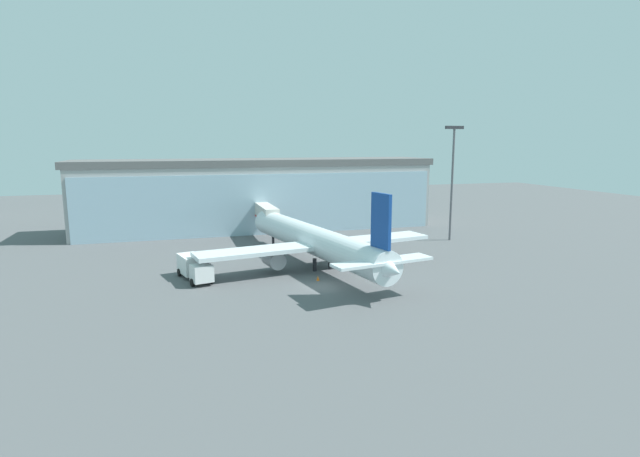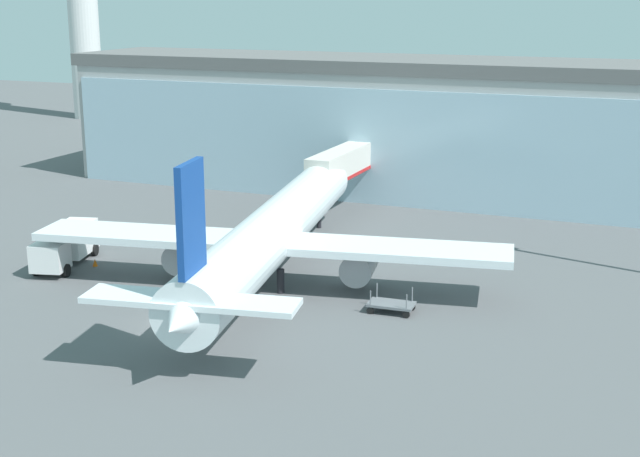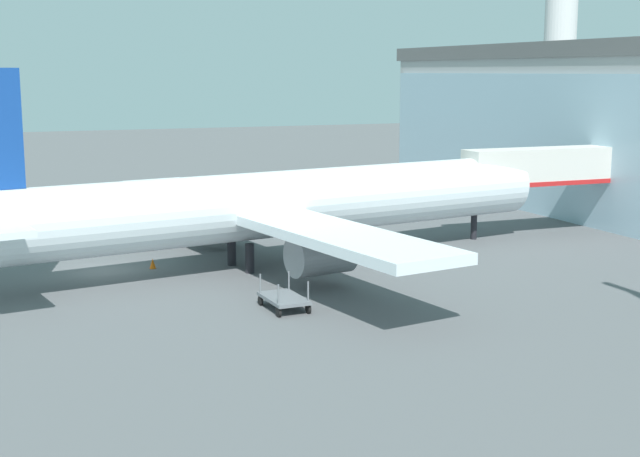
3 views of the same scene
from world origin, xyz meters
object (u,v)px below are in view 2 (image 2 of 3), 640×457
catering_truck (67,244)px  baggage_cart (391,304)px  airplane (272,234)px  jet_bridge (344,164)px  safety_cone_nose (204,305)px  safety_cone_wingtip (95,262)px

catering_truck → baggage_cart: 24.66m
airplane → catering_truck: size_ratio=4.97×
jet_bridge → airplane: (2.65, -20.48, -1.00)m
safety_cone_nose → safety_cone_wingtip: 12.76m
airplane → safety_cone_wingtip: 13.74m
airplane → safety_cone_wingtip: airplane is taller
jet_bridge → safety_cone_wingtip: jet_bridge is taller
airplane → safety_cone_nose: size_ratio=68.83×
jet_bridge → safety_cone_wingtip: size_ratio=22.67×
catering_truck → safety_cone_nose: 14.65m
baggage_cart → safety_cone_nose: bearing=-163.2°
airplane → safety_cone_nose: bearing=156.4°
airplane → safety_cone_nose: 7.39m
catering_truck → jet_bridge: bearing=135.7°
catering_truck → safety_cone_nose: (13.83, -4.69, -1.19)m
jet_bridge → baggage_cart: bearing=-152.7°
catering_truck → safety_cone_nose: size_ratio=13.85×
jet_bridge → safety_cone_wingtip: bearing=154.3°
jet_bridge → safety_cone_nose: jet_bridge is taller
catering_truck → safety_cone_wingtip: bearing=84.2°
jet_bridge → baggage_cart: 26.26m
jet_bridge → airplane: 20.68m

